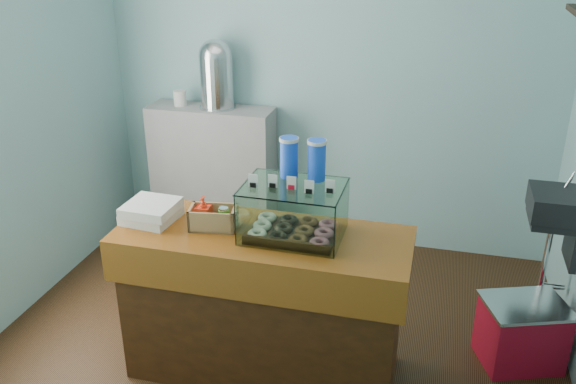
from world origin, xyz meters
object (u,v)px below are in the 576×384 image
(counter, at_px, (263,303))
(display_case, at_px, (296,204))
(coffee_urn, at_px, (216,72))
(red_cooler, at_px, (521,333))

(counter, xyz_separation_m, display_case, (0.17, 0.06, 0.61))
(counter, distance_m, coffee_urn, 2.02)
(counter, bearing_deg, red_cooler, 17.18)
(red_cooler, bearing_deg, counter, 176.95)
(display_case, xyz_separation_m, coffee_urn, (-1.01, 1.54, 0.31))
(counter, height_order, red_cooler, counter)
(coffee_urn, bearing_deg, counter, -62.20)
(counter, relative_size, display_case, 3.01)
(counter, xyz_separation_m, coffee_urn, (-0.84, 1.59, 0.92))
(display_case, height_order, red_cooler, display_case)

